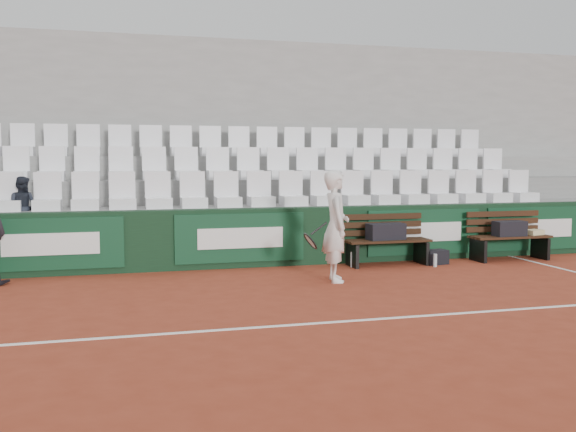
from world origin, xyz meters
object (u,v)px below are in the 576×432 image
object	(u,v)px
water_bottle_near	(353,259)
spectator_c	(21,180)
bench_right	(510,248)
tennis_player	(336,226)
sports_bag_left	(386,232)
sports_bag_ground	(435,257)
bench_left	(387,252)
water_bottle_far	(435,260)
sports_bag_right	(509,229)

from	to	relation	value
water_bottle_near	spectator_c	distance (m)	5.64
bench_right	tennis_player	distance (m)	3.97
sports_bag_left	sports_bag_ground	bearing A→B (deg)	-7.35
bench_left	bench_right	bearing A→B (deg)	-1.18
spectator_c	sports_bag_ground	bearing A→B (deg)	-169.35
bench_right	water_bottle_far	bearing A→B (deg)	-168.89
bench_left	spectator_c	xyz separation A→B (m)	(-6.02, 1.00, 1.28)
sports_bag_left	sports_bag_ground	size ratio (longest dim) A/B	1.59
water_bottle_far	tennis_player	size ratio (longest dim) A/B	0.13
sports_bag_ground	water_bottle_far	distance (m)	0.30
bench_left	water_bottle_near	bearing A→B (deg)	-177.15
bench_left	spectator_c	bearing A→B (deg)	170.57
bench_left	sports_bag_ground	world-z (taller)	bench_left
bench_left	sports_bag_left	size ratio (longest dim) A/B	2.29
sports_bag_right	water_bottle_far	xyz separation A→B (m)	(-1.63, -0.28, -0.47)
water_bottle_near	bench_right	bearing A→B (deg)	-0.32
tennis_player	spectator_c	xyz separation A→B (m)	(-4.66, 2.16, 0.67)
sports_bag_ground	water_bottle_near	size ratio (longest dim) A/B	1.56
sports_bag_right	spectator_c	distance (m)	8.50
sports_bag_right	sports_bag_ground	world-z (taller)	sports_bag_right
water_bottle_far	spectator_c	bearing A→B (deg)	168.43
water_bottle_near	spectator_c	xyz separation A→B (m)	(-5.37, 1.03, 1.37)
sports_bag_right	water_bottle_far	size ratio (longest dim) A/B	2.60
tennis_player	sports_bag_ground	bearing A→B (deg)	25.08
bench_left	sports_bag_ground	xyz separation A→B (m)	(0.86, -0.12, -0.10)
bench_left	spectator_c	distance (m)	6.24
sports_bag_right	tennis_player	distance (m)	3.87
sports_bag_ground	spectator_c	size ratio (longest dim) A/B	0.41
bench_right	tennis_player	bearing A→B (deg)	-163.52
sports_bag_right	sports_bag_ground	size ratio (longest dim) A/B	1.41
spectator_c	tennis_player	bearing A→B (deg)	174.99
water_bottle_near	spectator_c	bearing A→B (deg)	169.10
bench_left	tennis_player	bearing A→B (deg)	-139.56
bench_right	sports_bag_left	world-z (taller)	sports_bag_left
sports_bag_ground	water_bottle_far	world-z (taller)	sports_bag_ground
bench_right	sports_bag_left	distance (m)	2.46
bench_left	sports_bag_right	bearing A→B (deg)	-2.39
spectator_c	bench_left	bearing A→B (deg)	-169.53
sports_bag_right	tennis_player	world-z (taller)	tennis_player
bench_left	sports_bag_right	distance (m)	2.38
bench_left	sports_bag_left	distance (m)	0.37
water_bottle_near	sports_bag_left	bearing A→B (deg)	2.53
bench_left	tennis_player	xyz separation A→B (m)	(-1.36, -1.16, 0.61)
sports_bag_ground	water_bottle_near	xyz separation A→B (m)	(-1.52, 0.09, 0.01)
sports_bag_left	sports_bag_right	distance (m)	2.39
tennis_player	water_bottle_far	bearing A→B (deg)	20.60
sports_bag_ground	water_bottle_far	xyz separation A→B (m)	(-0.14, -0.26, -0.01)
sports_bag_right	bench_right	bearing A→B (deg)	44.50
sports_bag_right	sports_bag_ground	distance (m)	1.56
bench_left	sports_bag_ground	bearing A→B (deg)	-7.99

